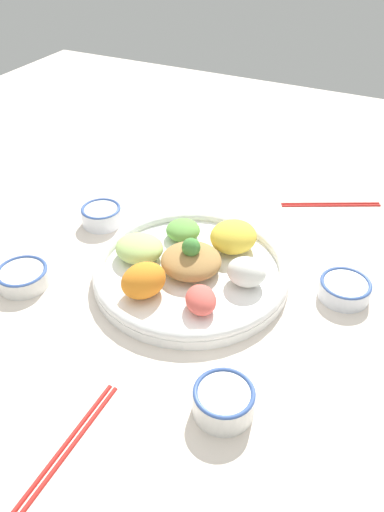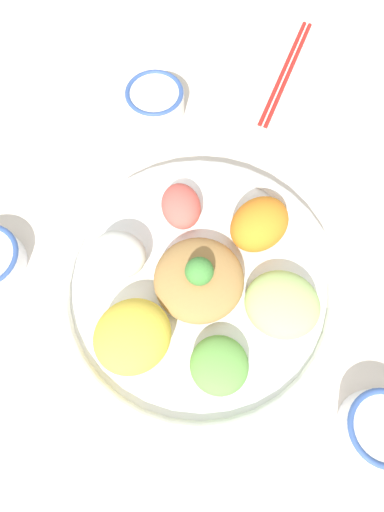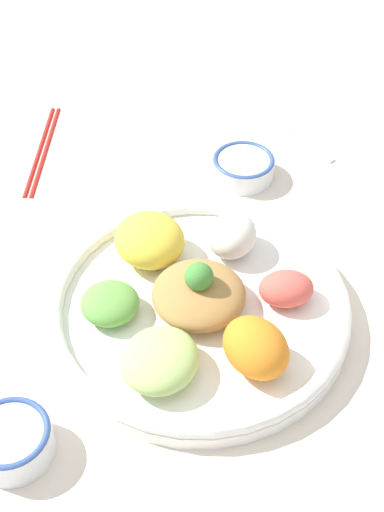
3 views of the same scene
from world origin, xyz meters
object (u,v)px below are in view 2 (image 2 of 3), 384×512
object	(u,v)px
rice_bowl_plain	(380,428)
salad_platter	(199,285)
sauce_bowl_dark	(155,101)
chopsticks_pair_far	(286,71)

from	to	relation	value
rice_bowl_plain	salad_platter	bearing A→B (deg)	163.13
sauce_bowl_dark	salad_platter	bearing A→B (deg)	-54.97
salad_platter	chopsticks_pair_far	xyz separation A→B (m)	(-0.01, 0.41, -0.02)
chopsticks_pair_far	salad_platter	bearing A→B (deg)	-178.54
sauce_bowl_dark	rice_bowl_plain	xyz separation A→B (m)	(0.44, -0.34, -0.00)
salad_platter	chopsticks_pair_far	world-z (taller)	salad_platter
sauce_bowl_dark	chopsticks_pair_far	distance (m)	0.23
salad_platter	rice_bowl_plain	world-z (taller)	salad_platter
rice_bowl_plain	chopsticks_pair_far	xyz separation A→B (m)	(-0.27, 0.49, -0.02)
salad_platter	rice_bowl_plain	xyz separation A→B (m)	(0.26, -0.08, -0.00)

